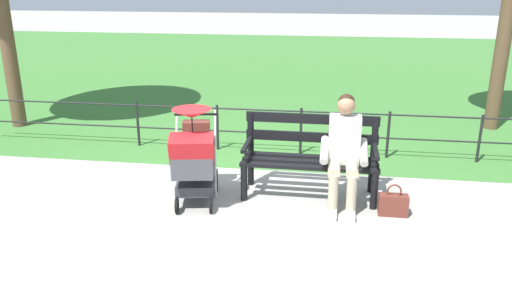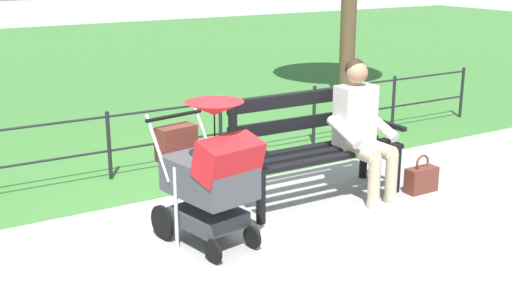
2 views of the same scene
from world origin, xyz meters
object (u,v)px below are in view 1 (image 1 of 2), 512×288
(park_bench, at_px, (310,153))
(stroller, at_px, (194,155))
(person_on_bench, at_px, (344,148))
(handbag, at_px, (393,204))

(park_bench, distance_m, stroller, 1.38)
(park_bench, bearing_deg, stroller, 19.20)
(person_on_bench, xyz_separation_m, handbag, (-0.56, 0.23, -0.55))
(stroller, height_order, handbag, stroller)
(person_on_bench, bearing_deg, stroller, 7.78)
(park_bench, distance_m, person_on_bench, 0.47)
(person_on_bench, relative_size, stroller, 1.11)
(park_bench, xyz_separation_m, handbag, (-0.95, 0.45, -0.40))
(person_on_bench, bearing_deg, park_bench, -30.00)
(park_bench, height_order, handbag, park_bench)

